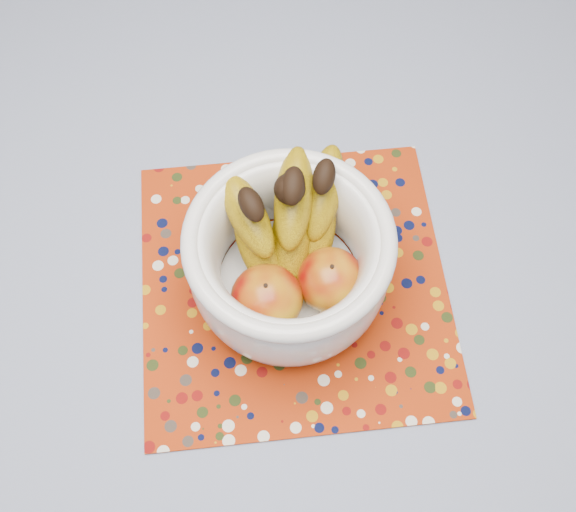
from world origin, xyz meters
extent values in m
plane|color=#2D2826|center=(0.00, 0.00, 0.00)|extent=(4.00, 4.00, 0.00)
cube|color=brown|center=(0.00, 0.00, 0.73)|extent=(1.20, 1.20, 0.04)
cylinder|color=brown|center=(0.53, 0.53, 0.35)|extent=(0.06, 0.06, 0.71)
cylinder|color=brown|center=(0.61, -0.08, 0.19)|extent=(0.03, 0.03, 0.38)
cylinder|color=brown|center=(0.70, 0.20, 0.19)|extent=(0.03, 0.03, 0.38)
cube|color=slate|center=(0.00, 0.00, 0.76)|extent=(1.32, 1.32, 0.01)
cube|color=#992808|center=(0.08, -0.07, 0.76)|extent=(0.44, 0.44, 0.00)
cylinder|color=silver|center=(0.07, -0.08, 0.77)|extent=(0.12, 0.12, 0.01)
cylinder|color=silver|center=(0.07, -0.08, 0.78)|extent=(0.18, 0.18, 0.01)
torus|color=silver|center=(0.07, -0.08, 0.90)|extent=(0.24, 0.24, 0.02)
ellipsoid|color=#6E0804|center=(0.04, -0.11, 0.83)|extent=(0.09, 0.09, 0.08)
ellipsoid|color=#6E0804|center=(0.12, -0.10, 0.83)|extent=(0.08, 0.08, 0.07)
sphere|color=black|center=(0.08, -0.03, 0.93)|extent=(0.04, 0.04, 0.04)
camera|label=1|loc=(-0.01, -0.41, 1.56)|focal=42.00mm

